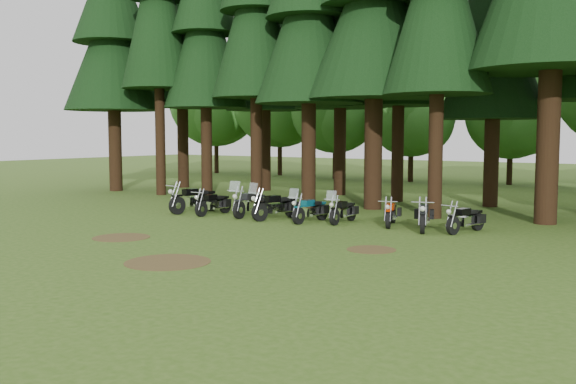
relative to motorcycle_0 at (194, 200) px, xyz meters
The scene contains 24 objects.
ground 6.86m from the motorcycle_0, 36.95° to the right, with size 120.00×120.00×0.00m, color #345516.
pine_front_0 15.04m from the motorcycle_0, 154.30° to the left, with size 5.49×5.49×16.17m.
pine_front_2 11.65m from the motorcycle_0, 127.05° to the left, with size 4.32×4.32×16.22m.
pine_back_0 16.26m from the motorcycle_0, 135.23° to the left, with size 5.00×5.00×17.21m.
pine_back_1 14.27m from the motorcycle_0, 110.32° to the left, with size 4.52×4.52×16.22m.
pine_back_2 13.88m from the motorcycle_0, 83.97° to the left, with size 4.85×4.85×16.30m.
pine_back_4 15.29m from the motorcycle_0, 43.87° to the left, with size 4.94×4.94×13.78m.
decid_0 27.44m from the motorcycle_0, 128.18° to the left, with size 8.00×7.78×10.00m.
decid_1 24.65m from the motorcycle_0, 115.91° to the left, with size 7.91×7.69×9.88m.
decid_2 21.71m from the motorcycle_0, 103.51° to the left, with size 6.72×6.53×8.40m.
decid_3 21.41m from the motorcycle_0, 87.95° to the left, with size 6.12×5.95×7.65m.
decid_4 23.62m from the motorcycle_0, 72.40° to the left, with size 5.93×5.76×7.41m.
dirt_patch_0 6.61m from the motorcycle_0, 68.01° to the right, with size 1.80×1.80×0.01m, color #4C3D1E.
dirt_patch_1 10.61m from the motorcycle_0, 19.92° to the right, with size 1.40×1.40×0.01m, color #4C3D1E.
dirt_patch_2 10.39m from the motorcycle_0, 51.44° to the right, with size 2.20×2.20×0.01m, color #4C3D1E.
motorcycle_0 is the anchor object (origin of this frame).
motorcycle_1 1.16m from the motorcycle_0, ahead, with size 0.29×2.05×0.83m.
motorcycle_2 2.71m from the motorcycle_0, ahead, with size 0.56×2.36×1.48m.
motorcycle_3 4.08m from the motorcycle_0, ahead, with size 0.91×2.31×1.47m.
motorcycle_4 5.56m from the motorcycle_0, ahead, with size 0.46×2.11×1.32m.
motorcycle_5 6.69m from the motorcycle_0, ahead, with size 0.40×2.02×1.27m.
motorcycle_6 8.46m from the motorcycle_0, ahead, with size 0.74×1.96×0.82m.
motorcycle_7 9.80m from the motorcycle_0, ahead, with size 0.90×2.14×0.91m.
motorcycle_8 11.17m from the motorcycle_0, ahead, with size 0.65×1.98×0.82m.
Camera 1 is at (12.54, -15.61, 3.25)m, focal length 40.00 mm.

